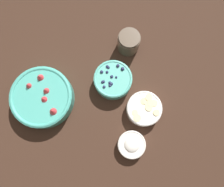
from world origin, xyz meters
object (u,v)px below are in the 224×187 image
at_px(bowl_strawberries, 42,97).
at_px(bowl_bananas, 144,109).
at_px(jar_chocolate, 129,42).
at_px(bowl_cream, 132,145).
at_px(bowl_blueberries, 113,80).

xyz_separation_m(bowl_strawberries, bowl_bananas, (-0.21, 0.37, -0.01)).
bearing_deg(bowl_bananas, jar_chocolate, -131.60).
height_order(bowl_cream, jar_chocolate, jar_chocolate).
distance_m(bowl_strawberries, bowl_blueberries, 0.30).
bearing_deg(jar_chocolate, bowl_cream, 37.38).
relative_size(bowl_blueberries, bowl_bananas, 1.11).
bearing_deg(bowl_strawberries, bowl_cream, 98.98).
xyz_separation_m(bowl_blueberries, bowl_cream, (0.17, 0.22, -0.01)).
height_order(bowl_strawberries, bowl_blueberries, bowl_strawberries).
relative_size(bowl_strawberries, jar_chocolate, 2.61).
bearing_deg(bowl_blueberries, jar_chocolate, -165.88).
relative_size(bowl_blueberries, bowl_cream, 1.43).
height_order(bowl_bananas, jar_chocolate, jar_chocolate).
bearing_deg(jar_chocolate, bowl_bananas, 48.40).
height_order(bowl_strawberries, bowl_cream, bowl_strawberries).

